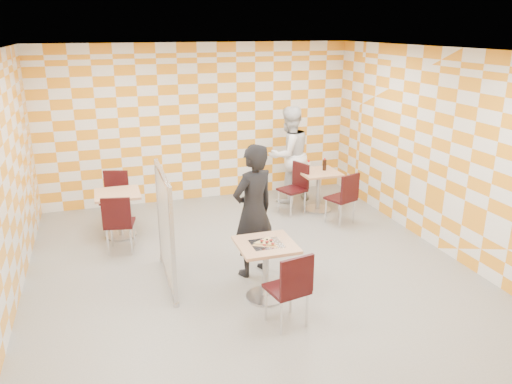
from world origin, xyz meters
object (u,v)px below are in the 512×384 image
empty_table (119,207)px  chair_second_front (345,195)px  main_table (266,261)px  partition (165,228)px  man_dark (253,211)px  man_white (289,155)px  chair_empty_near (118,220)px  chair_empty_far (115,193)px  chair_second_side (296,184)px  soda_bottle (325,165)px  chair_main_front (291,285)px  second_table (318,184)px  sport_bottle (309,166)px

empty_table → chair_second_front: size_ratio=0.81×
main_table → chair_second_front: chair_second_front is taller
partition → man_dark: 1.18m
man_white → chair_empty_near: bearing=7.5°
chair_empty_far → partition: 2.47m
chair_empty_far → man_dark: (1.72, -2.48, 0.37)m
chair_second_side → man_white: (0.10, 0.63, 0.39)m
man_white → chair_second_front: bearing=91.1°
partition → soda_bottle: (3.19, 1.99, 0.06)m
empty_table → partition: (0.52, -1.80, 0.28)m
main_table → chair_second_front: bearing=42.9°
partition → man_dark: size_ratio=0.84×
empty_table → chair_empty_far: (-0.02, 0.60, 0.04)m
chair_empty_far → chair_main_front: bearing=-66.2°
chair_main_front → chair_second_side: size_ratio=1.00×
main_table → empty_table: (-1.64, 2.57, 0.00)m
chair_empty_far → partition: bearing=-77.2°
main_table → chair_empty_near: chair_empty_near is taller
second_table → man_dark: (-1.89, -2.03, 0.41)m
chair_empty_near → man_dark: bearing=-34.7°
chair_empty_near → soda_bottle: soda_bottle is taller
empty_table → chair_second_front: (3.71, -0.65, 0.04)m
empty_table → partition: bearing=-73.7°
chair_empty_far → man_white: size_ratio=0.50×
empty_table → chair_main_front: chair_main_front is taller
empty_table → man_dark: (1.70, -1.88, 0.41)m
partition → man_white: (2.72, 2.60, 0.14)m
main_table → chair_main_front: (0.06, -0.72, 0.04)m
soda_bottle → man_white: bearing=127.6°
main_table → sport_bottle: bearing=57.9°
chair_empty_far → soda_bottle: soda_bottle is taller
chair_second_side → partition: 3.29m
empty_table → chair_second_side: 3.15m
soda_bottle → empty_table: bearing=-177.0°
second_table → main_table: bearing=-125.5°
main_table → man_white: size_ratio=0.40×
chair_main_front → chair_second_front: size_ratio=1.00×
partition → sport_bottle: 3.56m
man_dark → sport_bottle: (1.73, 2.15, -0.08)m
partition → chair_second_front: bearing=19.8°
second_table → chair_second_side: bearing=177.3°
chair_second_front → soda_bottle: soda_bottle is taller
chair_empty_far → soda_bottle: size_ratio=4.02×
second_table → chair_second_side: chair_second_side is taller
partition → chair_main_front: bearing=-51.8°
main_table → partition: partition is taller
second_table → man_white: man_white is taller
main_table → empty_table: same height
second_table → sport_bottle: 0.38m
chair_main_front → partition: (-1.18, 1.49, 0.25)m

